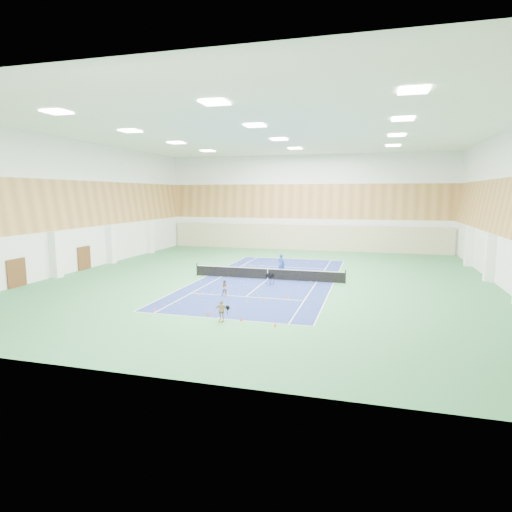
# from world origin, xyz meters

# --- Properties ---
(ground) EXTENTS (40.00, 40.00, 0.00)m
(ground) POSITION_xyz_m (0.00, 0.00, 0.00)
(ground) COLOR #327545
(ground) RESTS_ON ground
(room_shell) EXTENTS (36.00, 40.00, 12.00)m
(room_shell) POSITION_xyz_m (0.00, 0.00, 6.00)
(room_shell) COLOR white
(room_shell) RESTS_ON ground
(wood_cladding) EXTENTS (36.00, 40.00, 8.00)m
(wood_cladding) POSITION_xyz_m (0.00, 0.00, 8.00)
(wood_cladding) COLOR #BC8145
(wood_cladding) RESTS_ON room_shell
(ceiling_light_grid) EXTENTS (21.40, 25.40, 0.06)m
(ceiling_light_grid) POSITION_xyz_m (0.00, 0.00, 11.92)
(ceiling_light_grid) COLOR white
(ceiling_light_grid) RESTS_ON room_shell
(court_surface) EXTENTS (10.97, 23.77, 0.01)m
(court_surface) POSITION_xyz_m (0.00, 0.00, 0.01)
(court_surface) COLOR navy
(court_surface) RESTS_ON ground
(tennis_balls_scatter) EXTENTS (10.57, 22.77, 0.07)m
(tennis_balls_scatter) POSITION_xyz_m (0.00, 0.00, 0.05)
(tennis_balls_scatter) COLOR #B6CE23
(tennis_balls_scatter) RESTS_ON ground
(tennis_net) EXTENTS (12.80, 0.10, 1.10)m
(tennis_net) POSITION_xyz_m (0.00, 0.00, 0.55)
(tennis_net) COLOR black
(tennis_net) RESTS_ON ground
(back_curtain) EXTENTS (35.40, 0.16, 3.20)m
(back_curtain) POSITION_xyz_m (0.00, 19.75, 1.60)
(back_curtain) COLOR #C6B793
(back_curtain) RESTS_ON ground
(door_left_a) EXTENTS (0.08, 1.80, 2.20)m
(door_left_a) POSITION_xyz_m (-17.92, -8.00, 1.10)
(door_left_a) COLOR #593319
(door_left_a) RESTS_ON ground
(door_left_b) EXTENTS (0.08, 1.80, 2.20)m
(door_left_b) POSITION_xyz_m (-17.92, 0.00, 1.10)
(door_left_b) COLOR #593319
(door_left_b) RESTS_ON ground
(coach) EXTENTS (0.81, 0.70, 1.89)m
(coach) POSITION_xyz_m (0.64, 2.46, 0.94)
(coach) COLOR #214298
(coach) RESTS_ON ground
(child_court) EXTENTS (0.60, 0.48, 1.17)m
(child_court) POSITION_xyz_m (-1.48, -6.54, 0.59)
(child_court) COLOR gray
(child_court) RESTS_ON ground
(child_apron) EXTENTS (0.73, 0.31, 1.25)m
(child_apron) POSITION_xyz_m (0.36, -12.34, 0.62)
(child_apron) COLOR tan
(child_apron) RESTS_ON ground
(ball_cart) EXTENTS (0.65, 0.65, 0.88)m
(ball_cart) POSITION_xyz_m (0.68, -2.02, 0.44)
(ball_cart) COLOR black
(ball_cart) RESTS_ON ground
(cone_svc_a) EXTENTS (0.18, 0.18, 0.20)m
(cone_svc_a) POSITION_xyz_m (-3.32, -6.87, 0.10)
(cone_svc_a) COLOR #FA600D
(cone_svc_a) RESTS_ON ground
(cone_svc_b) EXTENTS (0.22, 0.22, 0.24)m
(cone_svc_b) POSITION_xyz_m (-1.50, -6.10, 0.12)
(cone_svc_b) COLOR orange
(cone_svc_b) RESTS_ON ground
(cone_svc_c) EXTENTS (0.17, 0.17, 0.19)m
(cone_svc_c) POSITION_xyz_m (1.36, -6.80, 0.09)
(cone_svc_c) COLOR #E65D0C
(cone_svc_c) RESTS_ON ground
(cone_svc_d) EXTENTS (0.22, 0.22, 0.24)m
(cone_svc_d) POSITION_xyz_m (2.92, -6.09, 0.12)
(cone_svc_d) COLOR orange
(cone_svc_d) RESTS_ON ground
(cone_base_a) EXTENTS (0.19, 0.19, 0.21)m
(cone_base_a) POSITION_xyz_m (-4.31, -11.40, 0.10)
(cone_base_a) COLOR orange
(cone_base_a) RESTS_ON ground
(cone_base_b) EXTENTS (0.22, 0.22, 0.24)m
(cone_base_b) POSITION_xyz_m (-0.82, -11.36, 0.12)
(cone_base_b) COLOR #EE590C
(cone_base_b) RESTS_ON ground
(cone_base_c) EXTENTS (0.18, 0.18, 0.20)m
(cone_base_c) POSITION_xyz_m (1.42, -11.91, 0.10)
(cone_base_c) COLOR #FF440D
(cone_base_c) RESTS_ON ground
(cone_base_d) EXTENTS (0.19, 0.19, 0.20)m
(cone_base_d) POSITION_xyz_m (3.50, -12.47, 0.10)
(cone_base_d) COLOR #FD590D
(cone_base_d) RESTS_ON ground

